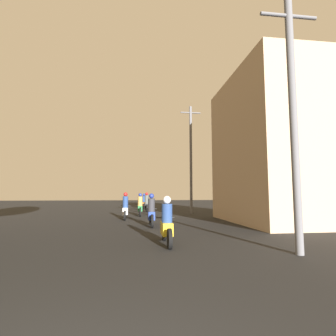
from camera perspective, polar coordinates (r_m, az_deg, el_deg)
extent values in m
cylinder|color=black|center=(8.79, -0.87, -13.67)|extent=(0.10, 0.56, 0.56)
cylinder|color=black|center=(7.44, 0.36, -15.15)|extent=(0.10, 0.56, 0.56)
cube|color=gold|center=(8.08, -0.31, -13.04)|extent=(0.30, 0.81, 0.37)
cylinder|color=black|center=(8.49, -0.68, -10.73)|extent=(0.60, 0.04, 0.04)
cylinder|color=navy|center=(7.96, -0.24, -9.81)|extent=(0.32, 0.32, 0.55)
sphere|color=silver|center=(7.94, -0.23, -6.96)|extent=(0.24, 0.24, 0.24)
cylinder|color=black|center=(13.18, -3.86, -10.88)|extent=(0.10, 0.60, 0.60)
cylinder|color=black|center=(11.86, -3.47, -11.47)|extent=(0.10, 0.60, 0.60)
cube|color=#1E389E|center=(12.50, -3.67, -10.30)|extent=(0.30, 0.81, 0.38)
cylinder|color=black|center=(12.91, -3.78, -8.87)|extent=(0.60, 0.04, 0.04)
cylinder|color=#2D2D33|center=(12.39, -3.63, -8.06)|extent=(0.32, 0.32, 0.61)
sphere|color=navy|center=(12.38, -3.62, -6.10)|extent=(0.24, 0.24, 0.24)
cylinder|color=black|center=(16.72, -9.19, -9.75)|extent=(0.10, 0.56, 0.56)
cylinder|color=black|center=(15.23, -9.38, -10.16)|extent=(0.10, 0.56, 0.56)
cube|color=silver|center=(15.96, -9.27, -9.24)|extent=(0.30, 0.73, 0.40)
cylinder|color=black|center=(16.43, -9.20, -8.09)|extent=(0.60, 0.04, 0.04)
cylinder|color=navy|center=(15.86, -9.25, -7.33)|extent=(0.32, 0.32, 0.67)
sphere|color=#A51919|center=(15.86, -9.22, -5.69)|extent=(0.24, 0.24, 0.24)
cylinder|color=black|center=(19.12, -6.16, -9.19)|extent=(0.10, 0.61, 0.61)
cylinder|color=black|center=(17.64, -6.06, -9.49)|extent=(0.10, 0.61, 0.61)
cube|color=#1E6B33|center=(18.37, -6.11, -8.76)|extent=(0.30, 0.71, 0.37)
cylinder|color=black|center=(18.84, -6.13, -7.81)|extent=(0.60, 0.04, 0.04)
cylinder|color=#B28E47|center=(18.28, -6.09, -7.21)|extent=(0.32, 0.32, 0.63)
sphere|color=navy|center=(18.27, -6.07, -5.84)|extent=(0.24, 0.24, 0.24)
cylinder|color=black|center=(23.11, -4.78, -8.58)|extent=(0.10, 0.61, 0.61)
cylinder|color=black|center=(21.67, -4.61, -8.78)|extent=(0.10, 0.61, 0.61)
cube|color=black|center=(22.38, -4.70, -8.21)|extent=(0.30, 0.80, 0.37)
cylinder|color=black|center=(22.84, -4.74, -7.45)|extent=(0.60, 0.04, 0.04)
cylinder|color=#4C514C|center=(22.28, -4.68, -6.85)|extent=(0.32, 0.32, 0.70)
sphere|color=#A51919|center=(22.28, -4.67, -5.63)|extent=(0.24, 0.24, 0.24)
cylinder|color=black|center=(26.90, -5.34, -8.13)|extent=(0.10, 0.63, 0.63)
cylinder|color=black|center=(25.44, -5.22, -8.28)|extent=(0.10, 0.63, 0.63)
cube|color=orange|center=(26.16, -5.28, -7.83)|extent=(0.30, 0.84, 0.33)
cylinder|color=black|center=(26.63, -5.31, -7.22)|extent=(0.60, 0.04, 0.04)
cylinder|color=navy|center=(26.06, -5.26, -6.78)|extent=(0.32, 0.32, 0.63)
sphere|color=navy|center=(26.06, -5.25, -5.82)|extent=(0.24, 0.24, 0.24)
cube|color=tan|center=(15.40, 22.05, 3.94)|extent=(4.73, 7.34, 7.91)
cylinder|color=slate|center=(7.66, 25.66, 9.28)|extent=(0.20, 0.20, 6.82)
cylinder|color=slate|center=(8.84, 24.76, 27.85)|extent=(1.60, 0.10, 0.10)
cylinder|color=slate|center=(20.43, 5.01, 1.96)|extent=(0.20, 0.20, 8.39)
cylinder|color=slate|center=(21.23, 4.92, 11.89)|extent=(1.60, 0.10, 0.10)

